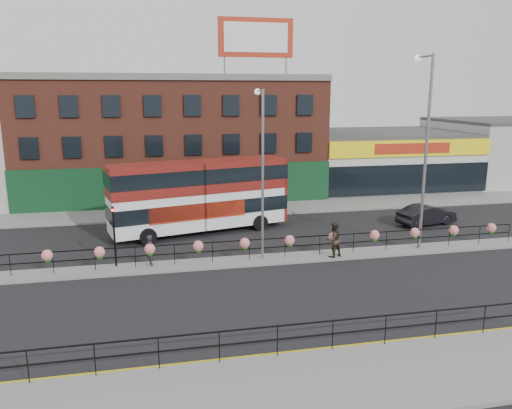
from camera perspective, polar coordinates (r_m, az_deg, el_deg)
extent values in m
plane|color=black|center=(27.45, 1.29, -6.46)|extent=(120.00, 120.00, 0.00)
cube|color=gray|center=(17.05, 11.03, -19.20)|extent=(60.00, 4.00, 0.15)
cube|color=gray|center=(38.76, -2.73, -0.62)|extent=(60.00, 4.00, 0.15)
cube|color=gray|center=(27.43, 1.30, -6.31)|extent=(60.00, 1.60, 0.15)
cube|color=gold|center=(18.92, 8.24, -15.88)|extent=(60.00, 0.10, 0.01)
cube|color=gold|center=(18.77, 8.44, -16.13)|extent=(60.00, 0.10, 0.01)
cube|color=brown|center=(45.46, -9.46, 7.50)|extent=(25.00, 12.00, 10.00)
cube|color=#3F3F42|center=(45.29, -9.70, 13.99)|extent=(25.00, 12.00, 0.30)
cube|color=#0F3A1D|center=(39.88, -8.89, 2.01)|extent=(25.00, 0.25, 3.40)
cube|color=silver|center=(50.69, 13.94, 4.98)|extent=(15.00, 12.00, 5.00)
cube|color=#3F3F42|center=(50.42, 14.10, 7.96)|extent=(15.00, 12.00, 0.30)
cube|color=yellow|center=(45.13, 17.40, 6.16)|extent=(15.00, 0.25, 1.40)
cube|color=#AB2814|center=(45.02, 17.47, 6.14)|extent=(7.00, 0.10, 0.90)
cube|color=black|center=(45.49, 17.17, 2.78)|extent=(15.00, 0.25, 2.60)
cube|color=#AAAAA5|center=(58.55, 27.16, 5.44)|extent=(14.50, 12.00, 6.00)
cube|color=#AB2814|center=(41.32, -0.03, 18.54)|extent=(6.00, 0.25, 3.00)
cube|color=white|center=(41.19, 0.02, 18.56)|extent=(5.10, 0.04, 2.25)
cylinder|color=slate|center=(40.72, -3.60, 15.50)|extent=(0.12, 0.12, 1.40)
cylinder|color=slate|center=(41.74, 3.46, 15.44)|extent=(0.12, 0.12, 1.40)
cube|color=black|center=(27.07, 1.31, -3.96)|extent=(30.00, 0.05, 0.05)
cube|color=black|center=(27.21, 1.30, -4.95)|extent=(30.00, 0.05, 0.05)
cylinder|color=black|center=(27.50, -26.28, -6.25)|extent=(0.04, 0.04, 1.10)
cylinder|color=black|center=(27.06, -22.17, -6.16)|extent=(0.04, 0.04, 1.10)
cylinder|color=black|center=(26.75, -17.93, -6.03)|extent=(0.04, 0.04, 1.10)
cylinder|color=black|center=(26.60, -13.63, -5.87)|extent=(0.04, 0.04, 1.10)
cylinder|color=black|center=(26.59, -9.30, -5.68)|extent=(0.04, 0.04, 1.10)
cylinder|color=black|center=(26.74, -5.00, -5.45)|extent=(0.04, 0.04, 1.10)
cylinder|color=black|center=(27.03, -0.77, -5.20)|extent=(0.04, 0.04, 1.10)
cylinder|color=black|center=(27.47, 3.34, -4.93)|extent=(0.04, 0.04, 1.10)
cylinder|color=black|center=(28.04, 7.30, -4.64)|extent=(0.04, 0.04, 1.10)
cylinder|color=black|center=(28.74, 11.09, -4.34)|extent=(0.04, 0.04, 1.10)
cylinder|color=black|center=(29.55, 14.67, -4.05)|extent=(0.04, 0.04, 1.10)
cylinder|color=black|center=(30.48, 18.05, -3.75)|extent=(0.04, 0.04, 1.10)
cylinder|color=black|center=(31.51, 21.22, -3.47)|extent=(0.04, 0.04, 1.10)
cylinder|color=black|center=(32.63, 24.17, -3.19)|extent=(0.04, 0.04, 1.10)
cylinder|color=black|center=(33.83, 26.92, -2.92)|extent=(0.04, 0.04, 1.10)
sphere|color=#E5787C|center=(26.99, -22.76, -5.37)|extent=(0.56, 0.56, 0.56)
sphere|color=#1E5016|center=(27.05, -22.72, -5.83)|extent=(0.36, 0.36, 0.36)
sphere|color=#E5787C|center=(26.61, -17.45, -5.20)|extent=(0.56, 0.56, 0.56)
sphere|color=#1E5016|center=(26.67, -17.42, -5.67)|extent=(0.36, 0.36, 0.36)
sphere|color=#E5787C|center=(26.46, -12.05, -4.98)|extent=(0.56, 0.56, 0.56)
sphere|color=#1E5016|center=(26.53, -12.02, -5.45)|extent=(0.36, 0.36, 0.36)
sphere|color=#E5787C|center=(26.54, -6.63, -4.72)|extent=(0.56, 0.56, 0.56)
sphere|color=#1E5016|center=(26.61, -6.62, -5.19)|extent=(0.36, 0.36, 0.36)
sphere|color=#E5787C|center=(26.86, -1.30, -4.42)|extent=(0.56, 0.56, 0.56)
sphere|color=#1E5016|center=(26.93, -1.30, -4.89)|extent=(0.36, 0.36, 0.36)
sphere|color=#E5787C|center=(27.41, 3.86, -4.09)|extent=(0.56, 0.56, 0.56)
sphere|color=#1E5016|center=(27.48, 3.85, -4.55)|extent=(0.36, 0.36, 0.36)
sphere|color=#E5787C|center=(28.17, 8.77, -3.75)|extent=(0.56, 0.56, 0.56)
sphere|color=#1E5016|center=(28.23, 8.76, -4.20)|extent=(0.36, 0.36, 0.36)
sphere|color=#E5787C|center=(29.12, 13.39, -3.41)|extent=(0.56, 0.56, 0.56)
sphere|color=#1E5016|center=(29.19, 13.37, -3.84)|extent=(0.36, 0.36, 0.36)
sphere|color=#E5787C|center=(30.25, 17.69, -3.06)|extent=(0.56, 0.56, 0.56)
sphere|color=#1E5016|center=(30.31, 17.66, -3.48)|extent=(0.36, 0.36, 0.36)
sphere|color=#E5787C|center=(31.54, 21.66, -2.73)|extent=(0.56, 0.56, 0.56)
sphere|color=#1E5016|center=(31.60, 21.62, -3.13)|extent=(0.36, 0.36, 0.36)
sphere|color=#E5787C|center=(32.97, 25.29, -2.42)|extent=(0.56, 0.56, 0.56)
sphere|color=#1E5016|center=(33.03, 25.25, -2.80)|extent=(0.36, 0.36, 0.36)
cube|color=black|center=(17.47, 2.48, -13.71)|extent=(20.00, 0.05, 0.05)
cube|color=black|center=(17.69, 2.46, -15.15)|extent=(20.00, 0.05, 0.05)
cylinder|color=black|center=(17.75, -24.64, -16.49)|extent=(0.04, 0.04, 1.10)
cylinder|color=black|center=(17.40, -17.94, -16.52)|extent=(0.04, 0.04, 1.10)
cylinder|color=black|center=(17.28, -11.06, -16.33)|extent=(0.04, 0.04, 1.10)
cylinder|color=black|center=(17.39, -4.20, -15.92)|extent=(0.04, 0.04, 1.10)
cylinder|color=black|center=(17.72, 2.46, -15.30)|extent=(0.04, 0.04, 1.10)
cylinder|color=black|center=(18.27, 8.75, -14.54)|extent=(0.04, 0.04, 1.10)
cylinder|color=black|center=(19.01, 14.57, -13.68)|extent=(0.04, 0.04, 1.10)
cylinder|color=black|center=(19.93, 19.87, -12.77)|extent=(0.04, 0.04, 1.10)
cylinder|color=black|center=(21.00, 24.63, -11.86)|extent=(0.04, 0.04, 1.10)
cube|color=white|center=(32.51, -6.49, 1.09)|extent=(11.77, 5.24, 4.17)
cube|color=maroon|center=(32.29, -6.55, 3.17)|extent=(11.84, 5.32, 1.88)
cube|color=black|center=(32.66, -6.46, -0.17)|extent=(11.86, 5.34, 0.94)
cube|color=black|center=(32.26, -6.55, 3.45)|extent=(11.89, 5.36, 0.94)
cube|color=maroon|center=(32.15, -6.59, 4.79)|extent=(11.77, 5.24, 0.13)
cube|color=maroon|center=(34.73, 2.41, 1.91)|extent=(0.82, 2.64, 4.17)
cube|color=#AB2814|center=(31.29, -6.56, -0.84)|extent=(6.09, 1.52, 1.04)
cylinder|color=black|center=(30.76, -12.23, -3.60)|extent=(1.09, 0.55, 1.04)
cylinder|color=black|center=(33.22, -13.29, -2.44)|extent=(1.09, 0.55, 1.04)
cylinder|color=black|center=(33.19, 0.48, -2.10)|extent=(1.09, 0.55, 1.04)
cylinder|color=black|center=(35.47, -1.37, -1.13)|extent=(1.09, 0.55, 1.04)
imported|color=black|center=(36.52, 18.92, -1.12)|extent=(3.47, 4.99, 1.42)
imported|color=#22212B|center=(26.67, -11.94, -5.12)|extent=(0.78, 0.67, 1.64)
imported|color=#30271C|center=(27.69, 8.85, -3.98)|extent=(1.42, 1.34, 1.97)
cylinder|color=slate|center=(26.25, 0.77, 3.17)|extent=(0.14, 0.14, 9.02)
cylinder|color=slate|center=(26.54, 0.47, 12.87)|extent=(0.09, 1.35, 0.09)
sphere|color=silver|center=(27.21, 0.16, 12.77)|extent=(0.32, 0.32, 0.32)
cylinder|color=slate|center=(29.71, 18.84, 5.45)|extent=(0.17, 0.17, 10.91)
cylinder|color=slate|center=(30.28, 18.79, 15.74)|extent=(0.11, 1.64, 0.11)
sphere|color=silver|center=(30.98, 17.99, 15.61)|extent=(0.39, 0.39, 0.39)
cylinder|color=black|center=(26.73, -15.87, -3.55)|extent=(0.10, 0.10, 3.20)
imported|color=black|center=(26.34, -16.08, -0.21)|extent=(0.15, 0.18, 0.90)
sphere|color=#FF190C|center=(26.26, -16.07, -0.65)|extent=(0.14, 0.14, 0.14)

